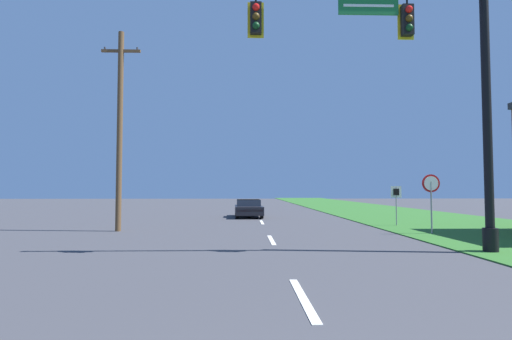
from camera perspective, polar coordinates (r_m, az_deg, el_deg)
grass_verge_right at (r=33.19m, az=18.71°, el=-5.89°), size 10.00×110.00×0.04m
road_center_line at (r=23.17m, az=0.84°, el=-7.48°), size 0.16×34.80×0.01m
signal_mast at (r=13.56m, az=23.20°, el=11.92°), size 8.37×0.47×8.77m
car_ahead at (r=27.53m, az=-1.08°, el=-5.49°), size 1.95×4.41×1.19m
stop_sign at (r=18.50m, az=23.73°, el=-2.68°), size 0.76×0.07×2.50m
route_sign_post at (r=22.02m, az=19.39°, el=-3.61°), size 0.55×0.06×2.03m
utility_pole_near at (r=19.54m, az=-18.89°, el=5.83°), size 1.80×0.26×9.25m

